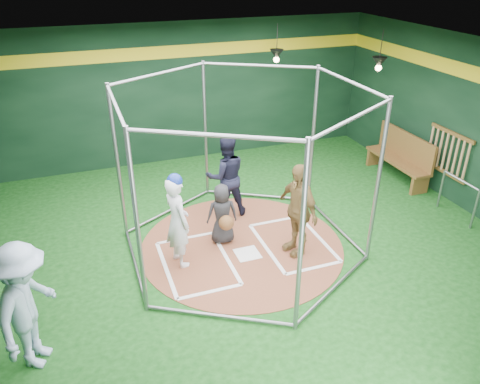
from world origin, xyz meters
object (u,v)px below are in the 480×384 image
object	(u,v)px
visitor_leopard	(298,209)
umpire	(226,176)
dugout_bench	(401,155)
batter_figure	(177,220)

from	to	relation	value
visitor_leopard	umpire	world-z (taller)	visitor_leopard
umpire	dugout_bench	distance (m)	4.54
visitor_leopard	umpire	bearing A→B (deg)	-166.32
umpire	dugout_bench	bearing A→B (deg)	-172.08
dugout_bench	umpire	bearing A→B (deg)	-176.73
visitor_leopard	umpire	size ratio (longest dim) A/B	1.01
batter_figure	visitor_leopard	world-z (taller)	visitor_leopard
visitor_leopard	umpire	distance (m)	1.91
dugout_bench	visitor_leopard	bearing A→B (deg)	-151.87
batter_figure	visitor_leopard	size ratio (longest dim) A/B	0.99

